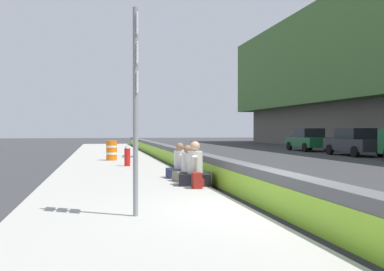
% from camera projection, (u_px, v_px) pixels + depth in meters
% --- Properties ---
extents(ground_plane, '(160.00, 160.00, 0.00)m').
position_uv_depth(ground_plane, '(279.00, 217.00, 8.51)').
color(ground_plane, '#353538').
rests_on(ground_plane, ground).
extents(sidewalk_strip, '(80.00, 4.40, 0.14)m').
position_uv_depth(sidewalk_strip, '(137.00, 219.00, 7.98)').
color(sidewalk_strip, '#A8A59E').
rests_on(sidewalk_strip, ground_plane).
extents(jersey_barrier, '(76.00, 0.45, 0.85)m').
position_uv_depth(jersey_barrier, '(279.00, 195.00, 8.50)').
color(jersey_barrier, '#545456').
rests_on(jersey_barrier, ground_plane).
extents(route_sign_post, '(0.44, 0.09, 3.60)m').
position_uv_depth(route_sign_post, '(136.00, 95.00, 7.88)').
color(route_sign_post, gray).
rests_on(route_sign_post, sidewalk_strip).
extents(fire_hydrant, '(0.26, 0.46, 0.88)m').
position_uv_depth(fire_hydrant, '(127.00, 155.00, 18.64)').
color(fire_hydrant, red).
rests_on(fire_hydrant, sidewalk_strip).
extents(seated_person_foreground, '(0.89, 0.98, 1.18)m').
position_uv_depth(seated_person_foreground, '(195.00, 171.00, 12.27)').
color(seated_person_foreground, black).
rests_on(seated_person_foreground, sidewalk_strip).
extents(seated_person_middle, '(0.74, 0.84, 1.05)m').
position_uv_depth(seated_person_middle, '(188.00, 170.00, 13.23)').
color(seated_person_middle, '#706651').
rests_on(seated_person_middle, sidewalk_strip).
extents(seated_person_rear, '(0.70, 0.81, 1.08)m').
position_uv_depth(seated_person_rear, '(180.00, 167.00, 14.15)').
color(seated_person_rear, '#23284C').
rests_on(seated_person_rear, sidewalk_strip).
extents(backpack, '(0.32, 0.28, 0.40)m').
position_uv_depth(backpack, '(197.00, 181.00, 11.60)').
color(backpack, maroon).
rests_on(backpack, sidewalk_strip).
extents(construction_barrel, '(0.54, 0.54, 0.95)m').
position_uv_depth(construction_barrel, '(112.00, 150.00, 22.13)').
color(construction_barrel, orange).
rests_on(construction_barrel, sidewalk_strip).
extents(parked_car_fourth, '(4.54, 2.02, 1.71)m').
position_uv_depth(parked_car_fourth, '(355.00, 142.00, 28.28)').
color(parked_car_fourth, '#28282D').
rests_on(parked_car_fourth, ground_plane).
extents(parked_car_midline, '(4.52, 1.99, 1.71)m').
position_uv_depth(parked_car_midline, '(308.00, 140.00, 34.58)').
color(parked_car_midline, '#145128').
rests_on(parked_car_midline, ground_plane).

